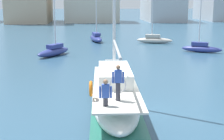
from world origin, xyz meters
TOP-DOWN VIEW (x-y plane):
  - ground_plane at (0.00, 0.00)m, footprint 400.00×400.00m
  - main_sailboat at (-1.03, -0.13)m, footprint 2.83×9.70m
  - moored_sloop_near at (6.68, 27.18)m, footprint 4.90×2.55m
  - moored_sloop_far at (-1.06, 29.66)m, footprint 2.12×5.49m
  - moored_catamaran at (10.34, 19.07)m, footprint 4.38×3.09m
  - moored_cutter_left at (-5.84, 17.95)m, footprint 3.64×4.85m

SIDE VIEW (x-z plane):
  - ground_plane at x=0.00m, z-range 0.00..0.00m
  - moored_catamaran at x=10.34m, z-range -2.37..3.33m
  - moored_cutter_left at x=-5.84m, z-range -2.59..3.64m
  - moored_sloop_near at x=6.68m, z-range -3.65..4.77m
  - moored_sloop_far at x=-1.06m, z-range -3.25..4.39m
  - main_sailboat at x=-1.03m, z-range -5.49..7.31m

